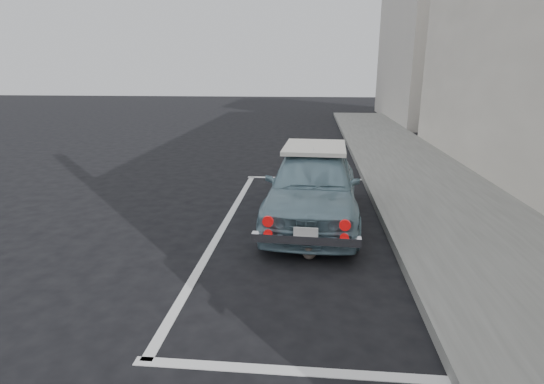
{
  "coord_description": "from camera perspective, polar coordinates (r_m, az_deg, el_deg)",
  "views": [
    {
      "loc": [
        0.57,
        -3.67,
        2.57
      ],
      "look_at": [
        -0.03,
        2.62,
        0.75
      ],
      "focal_mm": 28.0,
      "sensor_mm": 36.0,
      "label": 1
    }
  ],
  "objects": [
    {
      "name": "building_far",
      "position": [
        24.41,
        20.2,
        18.49
      ],
      "size": [
        3.5,
        10.0,
        8.0
      ],
      "primitive_type": "cube",
      "color": "beige",
      "rests_on": "ground"
    },
    {
      "name": "cat",
      "position": [
        6.06,
        5.05,
        -7.89
      ],
      "size": [
        0.23,
        0.47,
        0.25
      ],
      "rotation": [
        0.0,
        0.0,
        -0.09
      ],
      "color": "#695C50",
      "rests_on": "ground"
    },
    {
      "name": "retro_coupe",
      "position": [
        7.44,
        5.53,
        1.13
      ],
      "size": [
        1.72,
        3.92,
        1.31
      ],
      "rotation": [
        0.0,
        0.0,
        -0.05
      ],
      "color": "#789BA9",
      "rests_on": "ground"
    },
    {
      "name": "ground",
      "position": [
        4.52,
        -2.89,
        -18.62
      ],
      "size": [
        80.0,
        80.0,
        0.0
      ],
      "primitive_type": "plane",
      "color": "black",
      "rests_on": "ground"
    },
    {
      "name": "pline_front",
      "position": [
        10.49,
        4.9,
        1.84
      ],
      "size": [
        3.0,
        0.12,
        0.01
      ],
      "primitive_type": "cube",
      "color": "silver",
      "rests_on": "ground"
    },
    {
      "name": "pline_rear",
      "position": [
        4.08,
        3.57,
        -22.92
      ],
      "size": [
        3.0,
        0.12,
        0.01
      ],
      "primitive_type": "cube",
      "color": "silver",
      "rests_on": "ground"
    },
    {
      "name": "pline_side",
      "position": [
        7.3,
        -6.54,
        -4.63
      ],
      "size": [
        0.12,
        7.0,
        0.01
      ],
      "primitive_type": "cube",
      "color": "silver",
      "rests_on": "ground"
    },
    {
      "name": "sidewalk",
      "position": [
        6.73,
        28.25,
        -7.71
      ],
      "size": [
        2.8,
        40.0,
        0.15
      ],
      "primitive_type": "cube",
      "color": "slate",
      "rests_on": "ground"
    }
  ]
}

